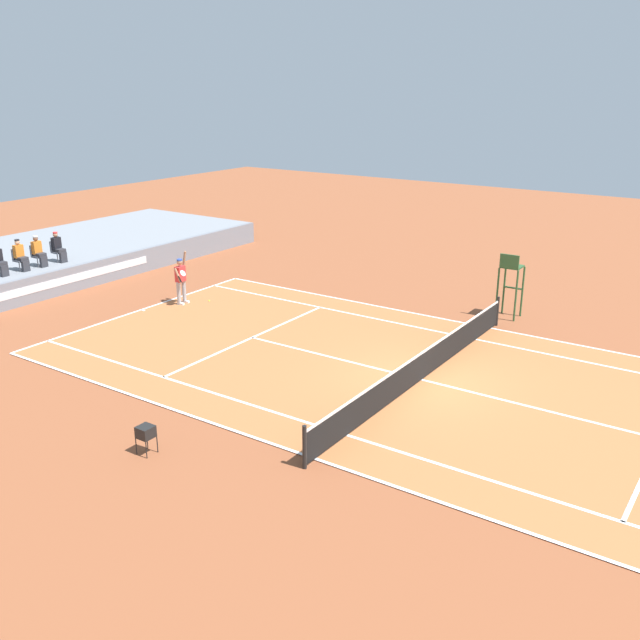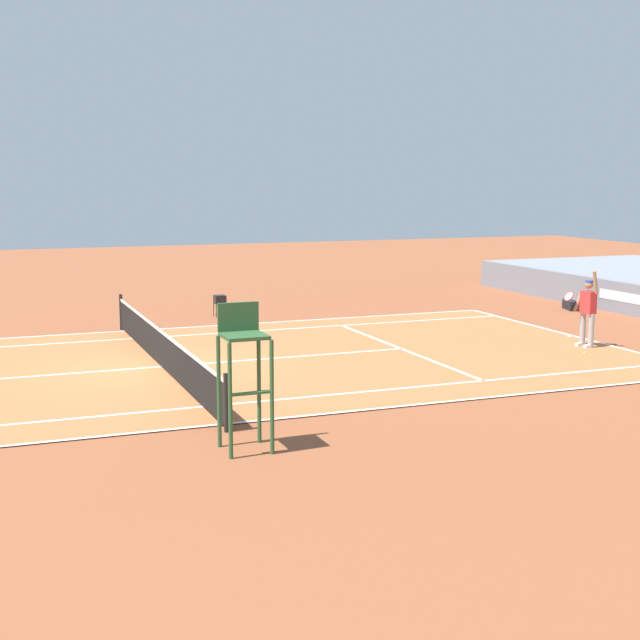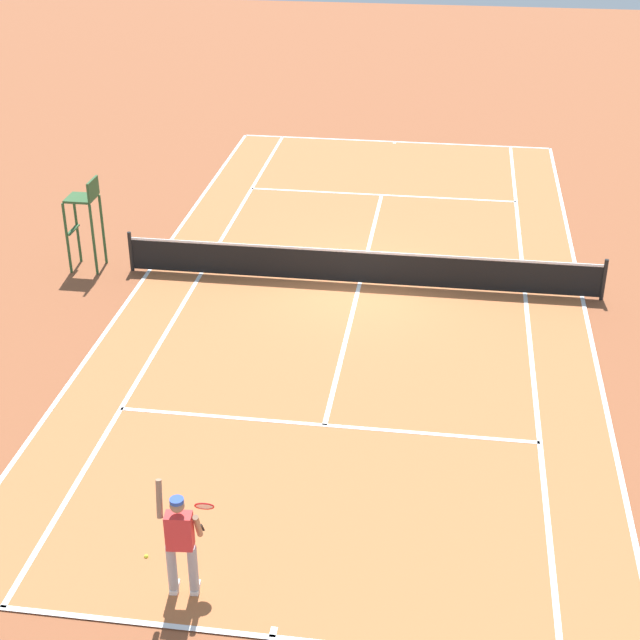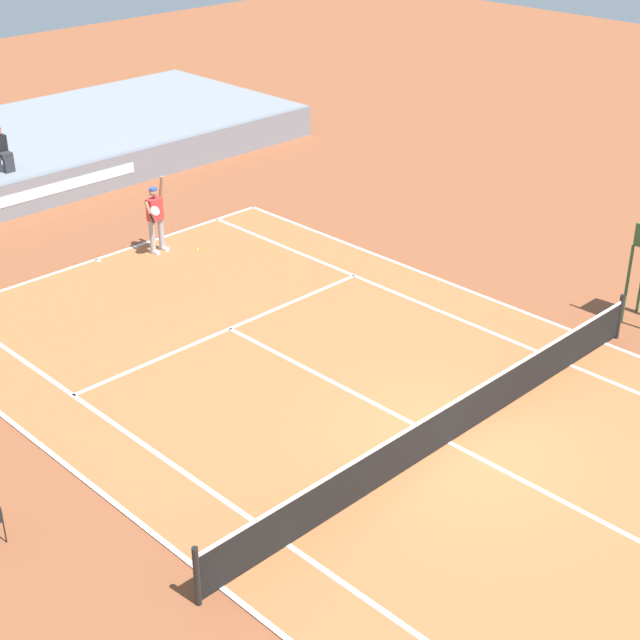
{
  "view_description": "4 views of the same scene",
  "coord_description": "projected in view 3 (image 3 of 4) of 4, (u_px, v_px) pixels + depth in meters",
  "views": [
    {
      "loc": [
        -17.22,
        -8.07,
        8.22
      ],
      "look_at": [
        0.45,
        3.91,
        1.0
      ],
      "focal_mm": 39.3,
      "sensor_mm": 36.0,
      "label": 1
    },
    {
      "loc": [
        20.99,
        -4.06,
        4.45
      ],
      "look_at": [
        0.45,
        3.91,
        1.0
      ],
      "focal_mm": 50.4,
      "sensor_mm": 36.0,
      "label": 2
    },
    {
      "loc": [
        -2.14,
        21.85,
        10.6
      ],
      "look_at": [
        0.45,
        3.91,
        1.0
      ],
      "focal_mm": 54.19,
      "sensor_mm": 36.0,
      "label": 3
    },
    {
      "loc": [
        -12.35,
        -9.09,
        10.45
      ],
      "look_at": [
        0.45,
        3.91,
        1.0
      ],
      "focal_mm": 54.89,
      "sensor_mm": 36.0,
      "label": 4
    }
  ],
  "objects": [
    {
      "name": "net",
      "position": [
        360.0,
        266.0,
        24.1
      ],
      "size": [
        11.98,
        0.1,
        1.07
      ],
      "color": "black",
      "rests_on": "ground"
    },
    {
      "name": "court",
      "position": [
        360.0,
        284.0,
        24.34
      ],
      "size": [
        11.08,
        23.88,
        0.03
      ],
      "color": "#B76638",
      "rests_on": "ground"
    },
    {
      "name": "tennis_ball",
      "position": [
        146.0,
        556.0,
        15.43
      ],
      "size": [
        0.07,
        0.07,
        0.07
      ],
      "primitive_type": "sphere",
      "color": "#D1E533",
      "rests_on": "ground"
    },
    {
      "name": "umpire_chair",
      "position": [
        85.0,
        212.0,
        24.5
      ],
      "size": [
        0.77,
        0.77,
        2.44
      ],
      "color": "#2D562D",
      "rests_on": "ground"
    },
    {
      "name": "tennis_player",
      "position": [
        181.0,
        542.0,
        14.3
      ],
      "size": [
        0.75,
        0.68,
        2.08
      ],
      "color": "#9E9EA3",
      "rests_on": "ground"
    },
    {
      "name": "ground_plane",
      "position": [
        360.0,
        284.0,
        24.34
      ],
      "size": [
        80.0,
        80.0,
        0.0
      ],
      "primitive_type": "plane",
      "color": "brown"
    }
  ]
}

